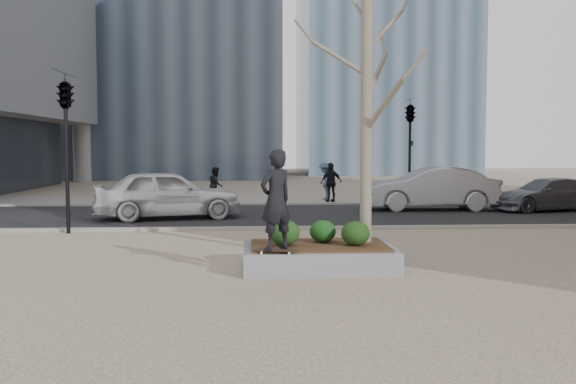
{
  "coord_description": "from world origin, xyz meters",
  "views": [
    {
      "loc": [
        -0.37,
        -12.69,
        2.43
      ],
      "look_at": [
        0.5,
        2.0,
        1.4
      ],
      "focal_mm": 40.0,
      "sensor_mm": 36.0,
      "label": 1
    }
  ],
  "objects": [
    {
      "name": "sycamore_tree",
      "position": [
        2.0,
        0.3,
        3.79
      ],
      "size": [
        2.8,
        2.8,
        6.6
      ],
      "primitive_type": null,
      "color": "gray",
      "rests_on": "planter_mulch"
    },
    {
      "name": "shrub_middle",
      "position": [
        1.1,
        0.21,
        0.72
      ],
      "size": [
        0.54,
        0.54,
        0.46
      ],
      "primitive_type": "ellipsoid",
      "color": "black",
      "rests_on": "planter_mulch"
    },
    {
      "name": "skateboard",
      "position": [
        0.1,
        -0.87,
        0.49
      ],
      "size": [
        0.8,
        0.34,
        0.08
      ],
      "primitive_type": null,
      "rotation": [
        0.0,
        0.0,
        -0.18
      ],
      "color": "black",
      "rests_on": "planter"
    },
    {
      "name": "planter",
      "position": [
        1.0,
        0.0,
        0.23
      ],
      "size": [
        3.0,
        2.0,
        0.45
      ],
      "primitive_type": "cube",
      "color": "gray",
      "rests_on": "ground"
    },
    {
      "name": "far_sidewalk",
      "position": [
        0.0,
        17.0,
        0.01
      ],
      "size": [
        60.0,
        6.0,
        0.02
      ],
      "primitive_type": "cube",
      "color": "gray",
      "rests_on": "ground"
    },
    {
      "name": "planter_mulch",
      "position": [
        1.0,
        0.0,
        0.47
      ],
      "size": [
        2.7,
        1.7,
        0.04
      ],
      "primitive_type": "cube",
      "color": "#382314",
      "rests_on": "planter"
    },
    {
      "name": "ground",
      "position": [
        0.0,
        0.0,
        0.0
      ],
      "size": [
        120.0,
        120.0,
        0.0
      ],
      "primitive_type": "plane",
      "color": "tan",
      "rests_on": "ground"
    },
    {
      "name": "car_silver",
      "position": [
        6.55,
        11.54,
        0.85
      ],
      "size": [
        5.12,
        1.93,
        1.67
      ],
      "primitive_type": "imported",
      "rotation": [
        0.0,
        0.0,
        4.68
      ],
      "color": "#93959B",
      "rests_on": "street"
    },
    {
      "name": "traffic_light_near",
      "position": [
        -5.5,
        5.6,
        2.25
      ],
      "size": [
        0.6,
        2.48,
        4.5
      ],
      "primitive_type": null,
      "color": "black",
      "rests_on": "ground"
    },
    {
      "name": "police_car",
      "position": [
        -3.17,
        9.1,
        0.86
      ],
      "size": [
        5.22,
        3.03,
        1.67
      ],
      "primitive_type": "imported",
      "rotation": [
        0.0,
        0.0,
        1.8
      ],
      "color": "white",
      "rests_on": "street"
    },
    {
      "name": "traffic_light_far",
      "position": [
        6.5,
        14.6,
        2.25
      ],
      "size": [
        0.6,
        2.48,
        4.5
      ],
      "primitive_type": null,
      "color": "black",
      "rests_on": "ground"
    },
    {
      "name": "pedestrian_c",
      "position": [
        3.19,
        15.28,
        0.89
      ],
      "size": [
        1.09,
        0.72,
        1.73
      ],
      "primitive_type": "imported",
      "rotation": [
        0.0,
        0.0,
        3.47
      ],
      "color": "black",
      "rests_on": "far_sidewalk"
    },
    {
      "name": "pedestrian_b",
      "position": [
        3.08,
        16.74,
        0.88
      ],
      "size": [
        0.74,
        1.16,
        1.7
      ],
      "primitive_type": "imported",
      "rotation": [
        0.0,
        0.0,
        4.61
      ],
      "color": "#384D65",
      "rests_on": "far_sidewalk"
    },
    {
      "name": "street",
      "position": [
        0.0,
        10.0,
        0.01
      ],
      "size": [
        60.0,
        8.0,
        0.02
      ],
      "primitive_type": "cube",
      "color": "black",
      "rests_on": "ground"
    },
    {
      "name": "shrub_right",
      "position": [
        1.7,
        -0.24,
        0.73
      ],
      "size": [
        0.57,
        0.57,
        0.49
      ],
      "primitive_type": "ellipsoid",
      "color": "black",
      "rests_on": "planter_mulch"
    },
    {
      "name": "shrub_left",
      "position": [
        0.3,
        -0.19,
        0.75
      ],
      "size": [
        0.61,
        0.61,
        0.52
      ],
      "primitive_type": "ellipsoid",
      "color": "#123A15",
      "rests_on": "planter_mulch"
    },
    {
      "name": "pedestrian_a",
      "position": [
        -1.86,
        15.26,
        0.8
      ],
      "size": [
        0.59,
        0.75,
        1.55
      ],
      "primitive_type": "imported",
      "rotation": [
        0.0,
        0.0,
        1.57
      ],
      "color": "black",
      "rests_on": "far_sidewalk"
    },
    {
      "name": "skateboarder",
      "position": [
        0.1,
        -0.87,
        1.46
      ],
      "size": [
        0.81,
        0.76,
        1.87
      ],
      "primitive_type": "imported",
      "rotation": [
        0.0,
        0.0,
        3.76
      ],
      "color": "black",
      "rests_on": "skateboard"
    },
    {
      "name": "car_third",
      "position": [
        10.87,
        10.95,
        0.64
      ],
      "size": [
        4.51,
        2.47,
        1.24
      ],
      "primitive_type": "imported",
      "rotation": [
        0.0,
        0.0,
        4.89
      ],
      "color": "#595C66",
      "rests_on": "street"
    }
  ]
}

